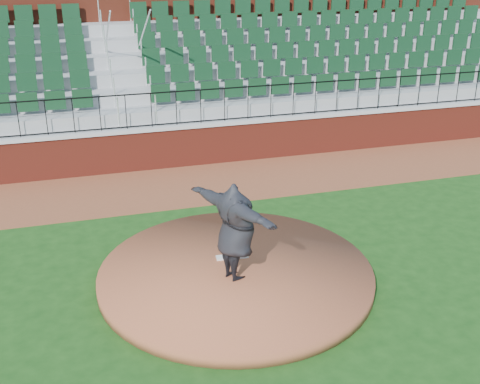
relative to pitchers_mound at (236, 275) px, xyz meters
name	(u,v)px	position (x,y,z in m)	size (l,w,h in m)	color
ground	(260,277)	(0.51, -0.04, -0.12)	(90.00, 90.00, 0.00)	#153F12
warning_track	(202,183)	(0.51, 5.36, -0.12)	(34.00, 3.20, 0.01)	brown
field_wall	(190,146)	(0.51, 6.96, 0.47)	(34.00, 0.35, 1.20)	maroon
wall_cap	(189,125)	(0.51, 6.96, 1.12)	(34.00, 0.45, 0.10)	#B7B7B7
wall_railing	(189,107)	(0.51, 6.96, 1.67)	(34.00, 0.05, 1.00)	black
seating_stands	(172,72)	(0.51, 9.68, 2.18)	(34.00, 5.10, 4.60)	gray
concourse_wall	(158,46)	(0.51, 12.48, 2.62)	(34.00, 0.50, 5.50)	maroon
pitchers_mound	(236,275)	(0.00, 0.00, 0.00)	(5.55, 5.55, 0.25)	brown
pitching_rubber	(232,257)	(0.06, 0.49, 0.15)	(0.67, 0.17, 0.04)	silver
pitcher	(235,232)	(-0.09, -0.29, 1.13)	(2.47, 0.67, 2.01)	black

